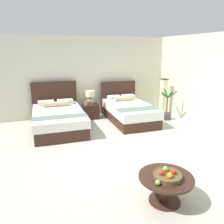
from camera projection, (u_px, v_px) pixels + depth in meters
ground_plane at (121, 154)px, 4.87m from camera, size 9.47×10.16×0.02m
wall_back at (85, 77)px, 7.49m from camera, size 9.47×0.12×2.62m
wall_side_right at (220, 84)px, 5.82m from camera, size 0.12×5.76×2.62m
bed_near_window at (58, 118)px, 6.33m from camera, size 1.43×2.22×1.22m
bed_near_corner at (129, 111)px, 7.02m from camera, size 1.26×2.13×1.13m
nightstand at (91, 111)px, 7.30m from camera, size 0.50×0.46×0.47m
table_lamp at (90, 96)px, 7.18m from camera, size 0.29×0.29×0.45m
vase at (86, 103)px, 7.14m from camera, size 0.10×0.10×0.13m
coffee_table at (166, 183)px, 3.26m from camera, size 0.80×0.80×0.42m
fruit_bowl at (167, 175)px, 3.16m from camera, size 0.41×0.41×0.14m
loose_apple at (158, 182)px, 3.01m from camera, size 0.07×0.07×0.07m
floor_lamp_corner at (163, 97)px, 7.72m from camera, size 0.22×0.22×1.24m
potted_palm at (167, 111)px, 7.17m from camera, size 0.62×0.59×1.01m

